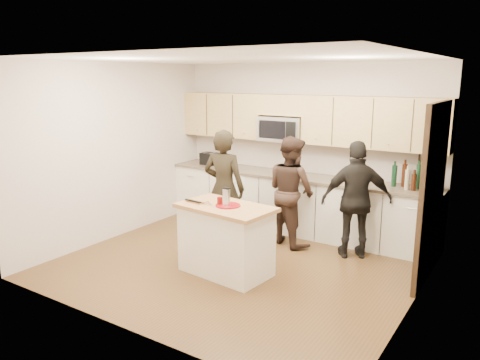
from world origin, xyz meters
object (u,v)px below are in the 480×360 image
Objects in this scene: toaster at (209,159)px; island at (226,239)px; woman_left at (224,188)px; woman_center at (291,191)px; woman_right at (357,200)px.

island is at bearing -48.92° from toaster.
woman_left is 1.06× the size of woman_center.
island is 2.70m from toaster.
woman_right reaches higher than woman_center.
woman_right is (2.92, -0.54, -0.22)m from toaster.
woman_center is (1.91, -0.54, -0.23)m from toaster.
toaster is 2.98m from woman_right.
woman_center is at bearing 88.70° from island.
island is 0.77× the size of woman_center.
woman_center is 1.00× the size of woman_right.
woman_left reaches higher than island.
toaster is 0.17× the size of woman_center.
woman_center is (0.79, 0.60, -0.05)m from woman_left.
woman_right is (1.19, 1.44, 0.37)m from island.
toaster is 0.17× the size of woman_right.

